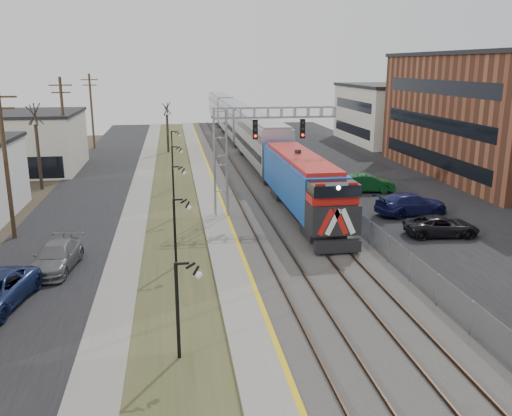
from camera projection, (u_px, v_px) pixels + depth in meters
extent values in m
cube|color=black|center=(84.00, 200.00, 45.81)|extent=(7.00, 120.00, 0.04)
cube|color=gray|center=(139.00, 198.00, 46.47)|extent=(2.00, 120.00, 0.08)
cube|color=#3E4726|center=(174.00, 197.00, 46.92)|extent=(4.00, 120.00, 0.06)
cube|color=gray|center=(208.00, 195.00, 47.34)|extent=(2.00, 120.00, 0.24)
cube|color=#595651|center=(265.00, 193.00, 48.09)|extent=(8.00, 120.00, 0.20)
cube|color=black|center=(393.00, 189.00, 49.89)|extent=(16.00, 120.00, 0.04)
cube|color=gold|center=(218.00, 193.00, 47.44)|extent=(0.24, 120.00, 0.01)
cube|color=#2D2119|center=(234.00, 192.00, 47.64)|extent=(0.08, 120.00, 0.15)
cube|color=#2D2119|center=(251.00, 191.00, 47.86)|extent=(0.08, 120.00, 0.15)
cube|color=#2D2119|center=(273.00, 191.00, 48.15)|extent=(0.08, 120.00, 0.15)
cube|color=#2D2119|center=(290.00, 190.00, 48.38)|extent=(0.08, 120.00, 0.15)
cube|color=#154DAB|center=(303.00, 186.00, 39.94)|extent=(3.00, 17.00, 4.25)
cube|color=black|center=(337.00, 246.00, 32.09)|extent=(2.80, 0.50, 0.70)
cube|color=#ADAFB8|center=(260.00, 141.00, 59.19)|extent=(3.00, 22.00, 5.33)
cube|color=#ADAFB8|center=(235.00, 121.00, 80.97)|extent=(3.00, 22.00, 5.33)
cube|color=#ADAFB8|center=(221.00, 109.00, 102.75)|extent=(3.00, 22.00, 5.33)
cube|color=gray|center=(221.00, 165.00, 39.74)|extent=(1.00, 1.00, 8.00)
cube|color=gray|center=(275.00, 113.00, 39.37)|extent=(9.00, 0.80, 0.80)
cube|color=black|center=(255.00, 129.00, 39.01)|extent=(0.35, 0.25, 1.40)
cube|color=black|center=(302.00, 129.00, 39.53)|extent=(0.35, 0.25, 1.40)
cylinder|color=black|center=(178.00, 312.00, 20.63)|extent=(0.14, 0.14, 4.00)
cylinder|color=black|center=(175.00, 234.00, 30.18)|extent=(0.14, 0.14, 4.00)
cylinder|color=black|center=(174.00, 193.00, 39.73)|extent=(0.14, 0.14, 4.00)
cylinder|color=black|center=(173.00, 168.00, 49.28)|extent=(0.14, 0.14, 4.00)
cylinder|color=black|center=(172.00, 149.00, 60.74)|extent=(0.14, 0.14, 4.00)
cylinder|color=#4C3823|center=(6.00, 164.00, 34.54)|extent=(0.28, 0.28, 10.00)
cylinder|color=#4C3823|center=(64.00, 128.00, 53.64)|extent=(0.28, 0.28, 10.00)
cylinder|color=#4C3823|center=(92.00, 112.00, 72.75)|extent=(0.28, 0.28, 10.00)
cube|color=gray|center=(311.00, 184.00, 48.53)|extent=(0.04, 120.00, 1.60)
cube|color=beige|center=(11.00, 143.00, 57.97)|extent=(14.00, 12.00, 6.00)
cube|color=brown|center=(508.00, 117.00, 55.20)|extent=(16.00, 26.00, 12.00)
cube|color=beige|center=(405.00, 115.00, 79.59)|extent=(16.00, 18.00, 8.00)
cylinder|color=#382D23|center=(39.00, 157.00, 49.16)|extent=(0.30, 0.30, 5.95)
cylinder|color=#382D23|center=(168.00, 134.00, 70.11)|extent=(0.30, 0.30, 4.90)
imported|color=black|center=(441.00, 227.00, 36.07)|extent=(5.06, 2.72, 1.35)
imported|color=#171B51|center=(411.00, 204.00, 41.20)|extent=(6.00, 3.26, 1.65)
imported|color=slate|center=(344.00, 183.00, 48.83)|extent=(4.62, 2.25, 1.52)
imported|color=#0E471C|center=(367.00, 184.00, 48.55)|extent=(5.09, 2.56, 1.60)
imported|color=slate|center=(56.00, 257.00, 30.12)|extent=(2.65, 5.32, 1.48)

